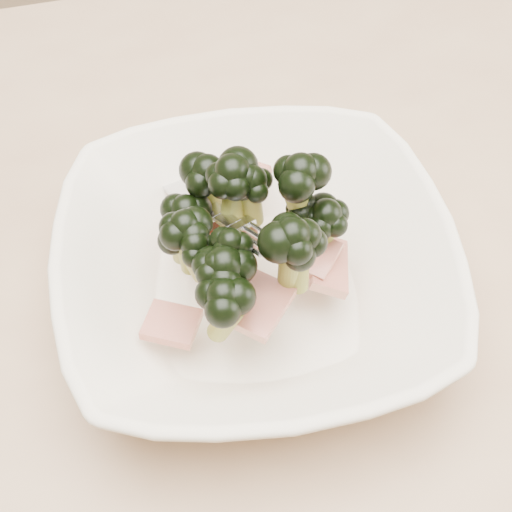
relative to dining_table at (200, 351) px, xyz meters
name	(u,v)px	position (x,y,z in m)	size (l,w,h in m)	color
dining_table	(200,351)	(0.00, 0.00, 0.00)	(1.20, 0.80, 0.75)	tan
broccoli_dish	(254,264)	(0.04, -0.02, 0.14)	(0.30, 0.30, 0.12)	silver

